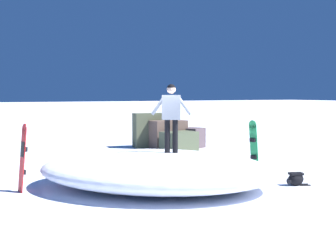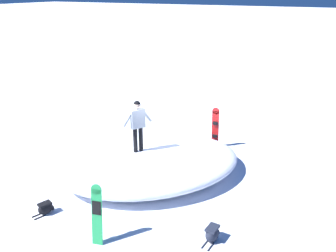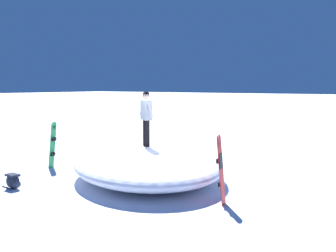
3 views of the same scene
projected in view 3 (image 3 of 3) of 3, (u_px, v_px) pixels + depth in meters
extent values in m
plane|color=white|center=(153.00, 184.00, 11.80)|extent=(240.00, 240.00, 0.00)
ellipsoid|color=white|center=(147.00, 163.00, 12.41)|extent=(7.41, 7.51, 0.94)
cylinder|color=black|center=(147.00, 133.00, 12.64)|extent=(0.14, 0.14, 0.83)
cylinder|color=black|center=(145.00, 133.00, 12.83)|extent=(0.14, 0.14, 0.83)
cube|color=#8C939E|center=(146.00, 110.00, 12.66)|extent=(0.43, 0.51, 0.62)
sphere|color=beige|center=(146.00, 95.00, 12.61)|extent=(0.23, 0.23, 0.23)
cylinder|color=#8C939E|center=(150.00, 109.00, 12.36)|extent=(0.28, 0.38, 0.51)
cylinder|color=#8C939E|center=(143.00, 108.00, 12.95)|extent=(0.28, 0.38, 0.51)
sphere|color=black|center=(146.00, 95.00, 12.61)|extent=(0.22, 0.22, 0.22)
cube|color=red|center=(221.00, 173.00, 9.68)|extent=(0.30, 0.21, 1.56)
cylinder|color=red|center=(219.00, 140.00, 9.64)|extent=(0.28, 0.09, 0.27)
cube|color=black|center=(221.00, 161.00, 9.66)|extent=(0.23, 0.08, 0.37)
cube|color=black|center=(219.00, 161.00, 9.69)|extent=(0.20, 0.11, 0.12)
cube|color=black|center=(220.00, 184.00, 9.72)|extent=(0.20, 0.11, 0.12)
cube|color=#1E8C47|center=(52.00, 147.00, 14.00)|extent=(0.31, 0.25, 1.48)
cylinder|color=#1E8C47|center=(54.00, 125.00, 13.89)|extent=(0.28, 0.11, 0.28)
cube|color=black|center=(52.00, 139.00, 13.96)|extent=(0.24, 0.10, 0.36)
cube|color=black|center=(54.00, 139.00, 13.94)|extent=(0.20, 0.13, 0.12)
cube|color=black|center=(53.00, 154.00, 14.02)|extent=(0.20, 0.13, 0.12)
ellipsoid|color=black|center=(102.00, 155.00, 15.59)|extent=(0.40, 0.49, 0.35)
ellipsoid|color=black|center=(104.00, 157.00, 15.45)|extent=(0.23, 0.18, 0.17)
cube|color=black|center=(102.00, 151.00, 15.58)|extent=(0.33, 0.41, 0.06)
cylinder|color=black|center=(101.00, 158.00, 15.84)|extent=(0.13, 0.29, 0.04)
cylinder|color=black|center=(98.00, 158.00, 15.75)|extent=(0.13, 0.29, 0.04)
ellipsoid|color=#1E2333|center=(13.00, 181.00, 11.23)|extent=(0.34, 0.48, 0.41)
ellipsoid|color=#2B3144|center=(17.00, 185.00, 11.10)|extent=(0.24, 0.15, 0.20)
cube|color=#1E2333|center=(13.00, 175.00, 11.21)|extent=(0.29, 0.40, 0.06)
cylinder|color=#1E2333|center=(11.00, 186.00, 11.47)|extent=(0.06, 0.32, 0.04)
cylinder|color=#1E2333|center=(5.00, 187.00, 11.34)|extent=(0.06, 0.32, 0.04)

